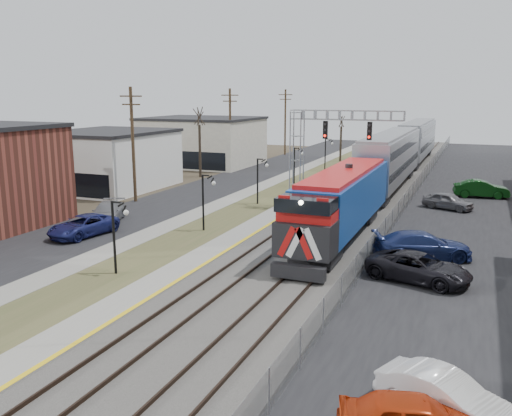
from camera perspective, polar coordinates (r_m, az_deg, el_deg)
The scene contains 24 objects.
ground at distance 21.94m, azimuth -18.70°, elevation -14.25°, with size 160.00×160.00×0.00m, color #473D2D.
street_west at distance 56.27m, azimuth -4.22°, elevation 2.32°, with size 7.00×120.00×0.04m, color black.
sidewalk at distance 54.43m, azimuth 0.02°, elevation 2.05°, with size 2.00×120.00×0.08m, color gray.
grass_median at distance 53.38m, azimuth 3.00°, elevation 1.82°, with size 4.00×120.00×0.06m, color #434A27.
platform at distance 52.46m, azimuth 6.10°, elevation 1.69°, with size 2.00×120.00×0.24m, color gray.
ballast_bed at distance 51.32m, azimuth 11.46°, elevation 1.26°, with size 8.00×120.00×0.20m, color #595651.
parking_lot at distance 50.55m, azimuth 24.91°, elevation 0.11°, with size 16.00×120.00×0.04m, color black.
platform_edge at distance 52.21m, azimuth 7.03°, elevation 1.76°, with size 0.24×120.00×0.01m, color gold.
track_near at distance 51.70m, azimuth 9.29°, elevation 1.62°, with size 1.58×120.00×0.15m.
track_far at distance 51.04m, azimuth 13.12°, elevation 1.33°, with size 1.58×120.00×0.15m.
train at distance 58.49m, azimuth 14.54°, elevation 5.18°, with size 3.00×63.05×5.33m.
signal_gantry at distance 44.44m, azimuth 6.45°, elevation 6.94°, with size 9.00×1.07×8.15m.
lampposts at distance 37.92m, azimuth -5.39°, elevation 0.60°, with size 0.14×62.14×4.00m.
utility_poles at distance 48.62m, azimuth -12.82°, elevation 6.45°, with size 0.28×80.28×10.00m.
fence at distance 50.60m, azimuth 16.16°, elevation 1.68°, with size 0.04×120.00×1.60m, color gray.
buildings_west at distance 52.23m, azimuth -19.09°, elevation 4.26°, with size 14.00×67.00×7.00m.
bare_trees at distance 59.88m, azimuth -3.59°, elevation 5.51°, with size 12.30×42.30×5.95m.
car_lot_b at distance 17.87m, azimuth 19.23°, elevation -18.25°, with size 1.42×4.08×1.34m, color white.
car_lot_c at distance 28.96m, azimuth 16.74°, elevation -6.09°, with size 2.42×5.24×1.46m, color black.
car_lot_d at distance 32.74m, azimuth 17.11°, elevation -3.86°, with size 2.28×5.60×1.63m, color navy.
car_lot_e at distance 47.47m, azimuth 19.56°, elevation 0.67°, with size 1.64×4.08×1.39m, color slate.
car_lot_f at distance 53.94m, azimuth 22.60°, elevation 1.84°, with size 1.68×4.82×1.59m, color #0A360E.
car_street_a at distance 38.20m, azimuth -17.73°, elevation -1.85°, with size 2.30×5.00×1.39m, color navy.
car_street_b at distance 41.82m, azimuth -15.36°, elevation -0.51°, with size 1.99×4.90×1.42m, color slate.
Camera 1 is at (13.37, -14.58, 9.48)m, focal length 38.00 mm.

